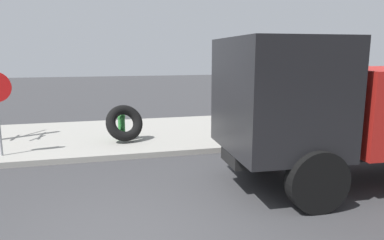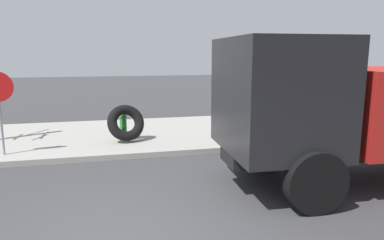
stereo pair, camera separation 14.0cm
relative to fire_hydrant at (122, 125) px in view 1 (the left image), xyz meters
name	(u,v)px [view 1 (the left image)]	position (x,y,z in m)	size (l,w,h in m)	color
ground_plane	(127,238)	(-0.28, -5.78, -0.57)	(80.00, 80.00, 0.00)	#38383A
sidewalk_curb	(112,136)	(-0.28, 0.72, -0.49)	(36.00, 5.00, 0.15)	#99968E
fire_hydrant	(122,125)	(0.00, 0.00, 0.00)	(0.24, 0.54, 0.79)	#2D8438
loose_tire	(124,123)	(0.06, -0.41, 0.14)	(1.10, 1.10, 0.29)	black
dump_truck_red	(378,106)	(5.11, -4.53, 1.04)	(7.09, 3.02, 3.00)	red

